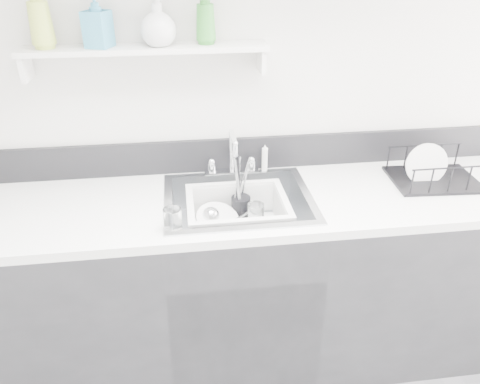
{
  "coord_description": "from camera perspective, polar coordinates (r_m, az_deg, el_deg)",
  "views": [
    {
      "loc": [
        -0.23,
        -0.56,
        1.91
      ],
      "look_at": [
        0.0,
        1.14,
        0.98
      ],
      "focal_mm": 35.0,
      "sensor_mm": 36.0,
      "label": 1
    }
  ],
  "objects": [
    {
      "name": "tumbler_in_tub",
      "position": [
        2.1,
        1.94,
        -2.81
      ],
      "size": [
        0.09,
        0.09,
        0.11
      ],
      "primitive_type": "cylinder",
      "rotation": [
        0.0,
        0.0,
        0.22
      ],
      "color": "white",
      "rests_on": "wash_tub"
    },
    {
      "name": "tumbler_counter",
      "position": [
        1.8,
        -8.2,
        -3.42
      ],
      "size": [
        0.09,
        0.09,
        0.1
      ],
      "primitive_type": "cylinder",
      "rotation": [
        0.0,
        0.0,
        -0.34
      ],
      "color": "white",
      "rests_on": "counter_run"
    },
    {
      "name": "sink",
      "position": [
        2.07,
        -0.18,
        -2.99
      ],
      "size": [
        0.64,
        0.52,
        0.2
      ],
      "primitive_type": null,
      "color": "silver",
      "rests_on": "counter_run"
    },
    {
      "name": "room_shell",
      "position": [
        1.0,
        5.92,
        15.19
      ],
      "size": [
        3.5,
        3.0,
        2.6
      ],
      "color": "silver",
      "rests_on": "ground"
    },
    {
      "name": "wall_shelf",
      "position": [
        2.03,
        -11.39,
        16.54
      ],
      "size": [
        1.0,
        0.16,
        0.12
      ],
      "color": "silver",
      "rests_on": "room_shell"
    },
    {
      "name": "utensil_cup",
      "position": [
        2.15,
        0.1,
        -1.75
      ],
      "size": [
        0.09,
        0.09,
        0.3
      ],
      "rotation": [
        0.0,
        0.0,
        0.41
      ],
      "color": "black",
      "rests_on": "wash_tub"
    },
    {
      "name": "counter_run",
      "position": [
        2.29,
        -0.17,
        -10.91
      ],
      "size": [
        3.2,
        0.62,
        0.92
      ],
      "color": "#252528",
      "rests_on": "ground"
    },
    {
      "name": "soap_bottle_d",
      "position": [
        2.01,
        -4.24,
        20.57
      ],
      "size": [
        0.1,
        0.1,
        0.22
      ],
      "primitive_type": "imported",
      "rotation": [
        0.0,
        0.0,
        -0.28
      ],
      "color": "#31852D",
      "rests_on": "wall_shelf"
    },
    {
      "name": "ladle",
      "position": [
        2.06,
        -1.7,
        -3.87
      ],
      "size": [
        0.31,
        0.26,
        0.09
      ],
      "primitive_type": null,
      "rotation": [
        0.0,
        0.0,
        -0.6
      ],
      "color": "silver",
      "rests_on": "wash_tub"
    },
    {
      "name": "plate_stack",
      "position": [
        2.1,
        -2.49,
        -3.89
      ],
      "size": [
        0.24,
        0.23,
        0.09
      ],
      "rotation": [
        0.0,
        0.0,
        0.19
      ],
      "color": "white",
      "rests_on": "wash_tub"
    },
    {
      "name": "soap_bottle_c",
      "position": [
        1.99,
        -10.0,
        19.68
      ],
      "size": [
        0.14,
        0.14,
        0.18
      ],
      "primitive_type": "imported",
      "rotation": [
        0.0,
        0.0,
        -0.01
      ],
      "color": "silver",
      "rests_on": "wall_shelf"
    },
    {
      "name": "soap_bottle_a",
      "position": [
        2.06,
        -23.26,
        19.11
      ],
      "size": [
        0.1,
        0.1,
        0.24
      ],
      "primitive_type": "imported",
      "rotation": [
        0.0,
        0.0,
        -0.05
      ],
      "color": "#B5CC4D",
      "rests_on": "wall_shelf"
    },
    {
      "name": "soap_bottle_b",
      "position": [
        2.02,
        -17.06,
        19.38
      ],
      "size": [
        0.12,
        0.12,
        0.21
      ],
      "primitive_type": "imported",
      "rotation": [
        0.0,
        0.0,
        -0.39
      ],
      "color": "teal",
      "rests_on": "wall_shelf"
    },
    {
      "name": "backsplash",
      "position": [
        2.26,
        -1.17,
        4.62
      ],
      "size": [
        3.2,
        0.02,
        0.16
      ],
      "primitive_type": "cube",
      "color": "black",
      "rests_on": "counter_run"
    },
    {
      "name": "side_sprayer",
      "position": [
        2.25,
        3.03,
        4.16
      ],
      "size": [
        0.03,
        0.03,
        0.14
      ],
      "primitive_type": "cylinder",
      "color": "silver",
      "rests_on": "counter_run"
    },
    {
      "name": "dish_rack",
      "position": [
        2.33,
        22.77,
        2.76
      ],
      "size": [
        0.41,
        0.32,
        0.14
      ],
      "primitive_type": null,
      "rotation": [
        0.0,
        0.0,
        -0.06
      ],
      "color": "black",
      "rests_on": "counter_run"
    },
    {
      "name": "wash_tub",
      "position": [
        2.06,
        -0.31,
        -2.99
      ],
      "size": [
        0.5,
        0.44,
        0.17
      ],
      "primitive_type": null,
      "rotation": [
        0.0,
        0.0,
        -0.2
      ],
      "color": "silver",
      "rests_on": "sink"
    },
    {
      "name": "bowl_small",
      "position": [
        2.05,
        1.71,
        -4.97
      ],
      "size": [
        0.12,
        0.12,
        0.03
      ],
      "primitive_type": "imported",
      "rotation": [
        0.0,
        0.0,
        0.31
      ],
      "color": "white",
      "rests_on": "wash_tub"
    },
    {
      "name": "faucet",
      "position": [
        2.22,
        -1.01,
        3.61
      ],
      "size": [
        0.26,
        0.18,
        0.23
      ],
      "color": "silver",
      "rests_on": "counter_run"
    }
  ]
}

